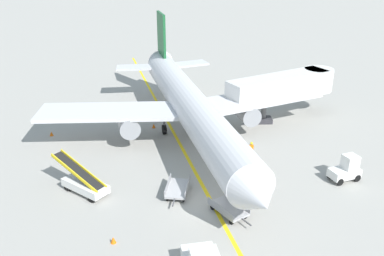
{
  "coord_description": "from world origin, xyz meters",
  "views": [
    {
      "loc": [
        -1.87,
        -25.91,
        17.04
      ],
      "look_at": [
        -0.45,
        7.87,
        2.5
      ],
      "focal_mm": 39.18,
      "sensor_mm": 36.0,
      "label": 1
    }
  ],
  "objects": [
    {
      "name": "ground_crew_marshaller",
      "position": [
        4.64,
        6.46,
        0.91
      ],
      "size": [
        0.36,
        0.24,
        1.7
      ],
      "color": "#26262D",
      "rests_on": "ground"
    },
    {
      "name": "safety_cone_wingtip_left",
      "position": [
        -4.15,
        13.92,
        0.22
      ],
      "size": [
        0.36,
        0.36,
        0.44
      ],
      "primitive_type": "cone",
      "color": "orange",
      "rests_on": "ground"
    },
    {
      "name": "baggage_cart_loaded",
      "position": [
        -1.81,
        1.18,
        0.47
      ],
      "size": [
        1.99,
        3.84,
        0.94
      ],
      "color": "#A5A5A8",
      "rests_on": "ground"
    },
    {
      "name": "belt_loader_forward_hold",
      "position": [
        -8.86,
        1.72,
        0.78
      ],
      "size": [
        4.7,
        4.08,
        2.59
      ],
      "color": "silver",
      "rests_on": "ground"
    },
    {
      "name": "safety_cone_nose_left",
      "position": [
        -5.92,
        -4.4,
        0.22
      ],
      "size": [
        0.36,
        0.36,
        0.44
      ],
      "primitive_type": "cone",
      "color": "orange",
      "rests_on": "ground"
    },
    {
      "name": "ground_plane",
      "position": [
        0.0,
        0.0,
        0.0
      ],
      "size": [
        300.0,
        300.0,
        0.0
      ],
      "primitive_type": "plane",
      "color": "#9E9B93"
    },
    {
      "name": "jet_bridge",
      "position": [
        10.21,
        16.43,
        3.54
      ],
      "size": [
        12.58,
        8.16,
        4.85
      ],
      "color": "silver",
      "rests_on": "ground"
    },
    {
      "name": "baggage_cart_empty_trailing",
      "position": [
        1.7,
        -1.6,
        0.47
      ],
      "size": [
        2.81,
        3.6,
        0.94
      ],
      "color": "#A5A5A8",
      "rests_on": "ground"
    },
    {
      "name": "safety_cone_nose_right",
      "position": [
        -14.17,
        12.36,
        0.22
      ],
      "size": [
        0.36,
        0.36,
        0.44
      ],
      "primitive_type": "cone",
      "color": "orange",
      "rests_on": "ground"
    },
    {
      "name": "taxi_line_yellow",
      "position": [
        -0.45,
        5.0,
        0.0
      ],
      "size": [
        17.26,
        78.24,
        0.01
      ],
      "primitive_type": "cube",
      "rotation": [
        0.0,
        0.0,
        0.21
      ],
      "color": "yellow",
      "rests_on": "ground"
    },
    {
      "name": "airliner",
      "position": [
        -0.57,
        11.41,
        3.42
      ],
      "size": [
        27.98,
        35.07,
        10.1
      ],
      "color": "silver",
      "rests_on": "ground"
    },
    {
      "name": "baggage_tug_near_wing",
      "position": [
        11.59,
        2.72,
        0.93
      ],
      "size": [
        2.69,
        2.0,
        2.1
      ],
      "color": "silver",
      "rests_on": "ground"
    }
  ]
}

